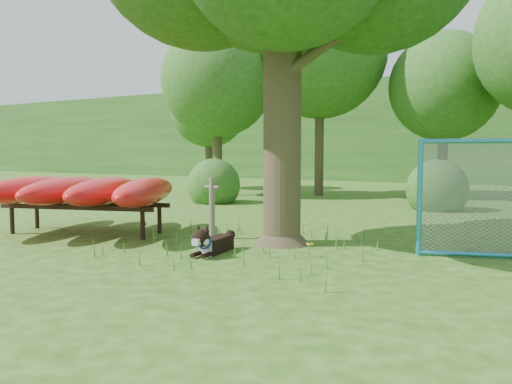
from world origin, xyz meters
The scene contains 12 objects.
ground centered at (0.00, 0.00, 0.00)m, with size 80.00×80.00×0.00m, color #244E0F.
wooden_post centered at (-0.98, 1.54, 0.64)m, with size 0.33×0.11×1.21m.
kayak_rack centered at (-3.68, 0.78, 0.91)m, with size 4.72×4.23×1.19m.
husky_dog centered at (-0.15, 0.30, 0.19)m, with size 0.39×1.24×0.55m.
wildflower_clump centered at (1.37, 0.91, 0.19)m, with size 0.11×0.11×0.24m.
bg_tree_a centered at (-6.50, 10.00, 4.48)m, with size 4.40×4.40×6.70m.
bg_tree_b centered at (-3.00, 12.00, 5.61)m, with size 5.20×5.20×8.22m.
bg_tree_c centered at (1.50, 13.00, 4.11)m, with size 4.00×4.00×6.12m.
bg_tree_f centered at (-9.00, 13.00, 3.73)m, with size 3.60×3.60×5.55m.
shrub_left centered at (-5.00, 7.50, 0.00)m, with size 1.80×1.80×1.80m, color #26571C.
shrub_mid centered at (2.00, 9.00, 0.00)m, with size 1.80×1.80×1.80m, color #26571C.
wooded_hillside centered at (0.00, 28.00, 3.00)m, with size 80.00×12.00×6.00m, color #26571C.
Camera 1 is at (4.56, -6.54, 1.71)m, focal length 35.00 mm.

